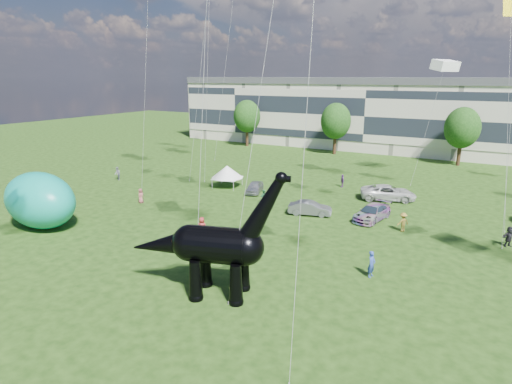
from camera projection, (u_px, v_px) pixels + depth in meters
The scene contains 13 objects.
ground at pixel (220, 308), 25.53m from camera, with size 220.00×220.00×0.00m, color #16330C.
terrace_row at pixel (373, 117), 79.67m from camera, with size 78.00×11.00×12.00m, color beige.
tree_far_left at pixel (247, 114), 82.63m from camera, with size 5.20×5.20×9.44m.
tree_mid_left at pixel (336, 118), 73.99m from camera, with size 5.20×5.20×9.44m.
tree_mid_right at pixel (463, 125), 64.38m from camera, with size 5.20×5.20×9.44m.
dinosaur_sculpture at pixel (212, 247), 26.40m from camera, with size 10.25×4.61×8.45m.
car_silver at pixel (255, 187), 50.47m from camera, with size 1.59×3.96×1.35m, color #B5B6BA.
car_grey at pixel (310, 208), 42.38m from camera, with size 1.49×4.26×1.40m, color slate.
car_white at pixel (388, 193), 47.50m from camera, with size 2.76×5.98×1.66m, color silver.
car_dark at pixel (372, 213), 40.91m from camera, with size 2.07×5.10×1.48m, color #595960.
gazebo_left at pixel (227, 172), 52.87m from camera, with size 4.46×4.46×2.69m.
inflatable_teal at pixel (40, 200), 38.59m from camera, with size 8.13×5.08×5.08m, color #0D9E8A.
visitors at pixel (305, 218), 39.09m from camera, with size 50.96×46.19×1.88m.
Camera 1 is at (13.21, -18.72, 13.40)m, focal length 30.00 mm.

